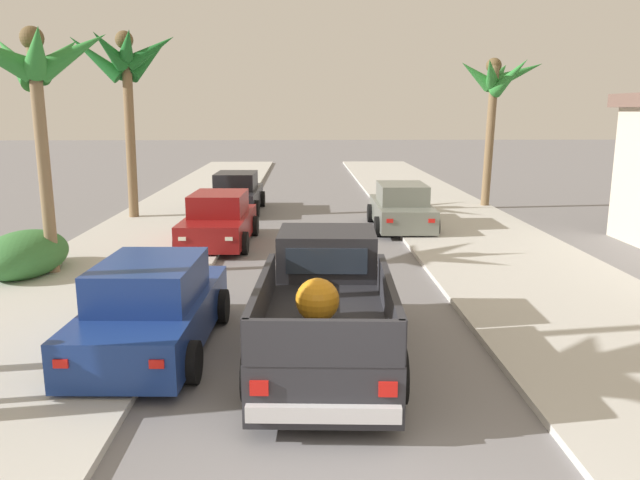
# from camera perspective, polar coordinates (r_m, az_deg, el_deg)

# --- Properties ---
(sidewalk_left) EXTENTS (4.65, 60.00, 0.12)m
(sidewalk_left) POSITION_cam_1_polar(r_m,az_deg,el_deg) (17.78, -16.69, -1.00)
(sidewalk_left) COLOR beige
(sidewalk_left) RESTS_ON ground
(sidewalk_right) EXTENTS (4.65, 60.00, 0.12)m
(sidewalk_right) POSITION_cam_1_polar(r_m,az_deg,el_deg) (17.98, 15.79, -0.81)
(sidewalk_right) COLOR beige
(sidewalk_right) RESTS_ON ground
(curb_left) EXTENTS (0.16, 60.00, 0.10)m
(curb_left) POSITION_cam_1_polar(r_m,az_deg,el_deg) (17.56, -13.77, -1.03)
(curb_left) COLOR silver
(curb_left) RESTS_ON ground
(curb_right) EXTENTS (0.16, 60.00, 0.10)m
(curb_right) POSITION_cam_1_polar(r_m,az_deg,el_deg) (17.72, 12.93, -0.87)
(curb_right) COLOR silver
(curb_right) RESTS_ON ground
(pickup_truck) EXTENTS (2.39, 5.29, 1.80)m
(pickup_truck) POSITION_cam_1_polar(r_m,az_deg,el_deg) (9.85, 0.56, -6.45)
(pickup_truck) COLOR #28282D
(pickup_truck) RESTS_ON ground
(car_left_near) EXTENTS (2.13, 4.31, 1.54)m
(car_left_near) POSITION_cam_1_polar(r_m,az_deg,el_deg) (18.32, -9.43, 1.80)
(car_left_near) COLOR maroon
(car_left_near) RESTS_ON ground
(car_right_near) EXTENTS (2.14, 4.31, 1.54)m
(car_right_near) POSITION_cam_1_polar(r_m,az_deg,el_deg) (10.46, -15.39, -6.20)
(car_right_near) COLOR navy
(car_right_near) RESTS_ON ground
(car_left_mid) EXTENTS (2.08, 4.29, 1.54)m
(car_left_mid) POSITION_cam_1_polar(r_m,az_deg,el_deg) (20.64, 7.61, 3.00)
(car_left_mid) COLOR slate
(car_left_mid) RESTS_ON ground
(car_right_mid) EXTENTS (2.09, 4.29, 1.54)m
(car_right_mid) POSITION_cam_1_polar(r_m,az_deg,el_deg) (24.27, -7.85, 4.32)
(car_right_mid) COLOR black
(car_right_mid) RESTS_ON ground
(palm_tree_right_fore) EXTENTS (3.51, 3.23, 5.84)m
(palm_tree_right_fore) POSITION_cam_1_polar(r_m,az_deg,el_deg) (15.64, -25.23, 14.33)
(palm_tree_right_fore) COLOR #846B4C
(palm_tree_right_fore) RESTS_ON ground
(palm_tree_left_mid) EXTENTS (3.95, 4.05, 6.69)m
(palm_tree_left_mid) POSITION_cam_1_polar(r_m,az_deg,el_deg) (23.21, -17.77, 15.32)
(palm_tree_left_mid) COLOR brown
(palm_tree_left_mid) RESTS_ON ground
(palm_tree_right_mid) EXTENTS (3.63, 3.71, 5.99)m
(palm_tree_right_mid) POSITION_cam_1_polar(r_m,az_deg,el_deg) (25.43, 16.12, 13.89)
(palm_tree_right_mid) COLOR brown
(palm_tree_right_mid) RESTS_ON ground
(hedge_bush) EXTENTS (1.80, 2.80, 1.10)m
(hedge_bush) POSITION_cam_1_polar(r_m,az_deg,el_deg) (16.14, -25.87, -1.21)
(hedge_bush) COLOR #387538
(hedge_bush) RESTS_ON ground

